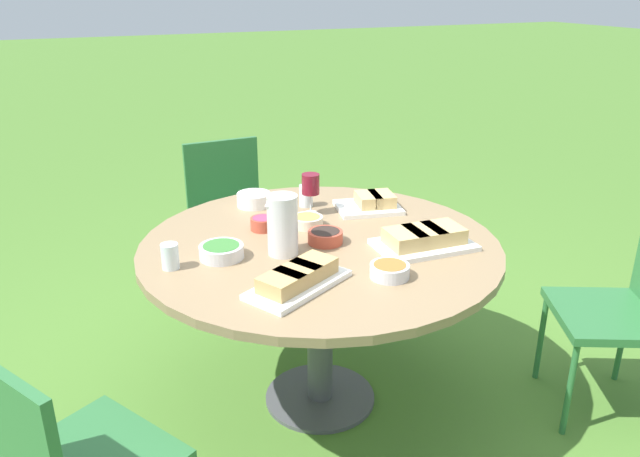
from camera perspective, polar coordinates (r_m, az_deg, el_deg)
ground_plane at (r=2.90m, az=0.00°, el=-15.25°), size 40.00×40.00×0.00m
dining_table at (r=2.56m, az=0.00°, el=-3.13°), size 1.46×1.46×0.76m
chair_near_left at (r=3.67m, az=-8.27°, el=2.06°), size 0.45×0.43×0.89m
chair_far_back at (r=2.88m, az=26.48°, el=-5.86°), size 0.57×0.58×0.89m
water_pitcher at (r=2.38m, az=-3.45°, el=0.33°), size 0.13×0.12×0.24m
wine_glass at (r=2.78m, az=-0.87°, el=3.98°), size 0.08×0.08×0.19m
platter_bread_main at (r=2.49m, az=9.49°, el=-0.93°), size 0.39×0.25×0.08m
platter_charcuterie at (r=2.15m, az=-2.03°, el=-4.59°), size 0.42×0.34×0.08m
platter_sandwich_side at (r=2.88m, az=4.77°, el=2.34°), size 0.33×0.28×0.07m
bowl_fries at (r=2.67m, az=-1.17°, el=0.71°), size 0.13×0.13×0.05m
bowl_salad at (r=2.40m, az=-9.00°, el=-2.02°), size 0.17×0.17×0.05m
bowl_olives at (r=2.50m, az=0.49°, el=-0.71°), size 0.14×0.14×0.05m
bowl_dip_red at (r=2.65m, az=-5.24°, el=0.52°), size 0.11×0.11×0.05m
bowl_dip_cream at (r=2.93m, az=-6.06°, el=2.74°), size 0.16×0.16×0.06m
bowl_roasted_veg at (r=2.23m, az=6.39°, el=-3.79°), size 0.14×0.14×0.05m
cup_water_near at (r=2.91m, az=-1.29°, el=3.02°), size 0.06×0.06×0.10m
cup_water_far at (r=2.34m, az=-13.56°, el=-2.47°), size 0.06×0.06×0.10m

